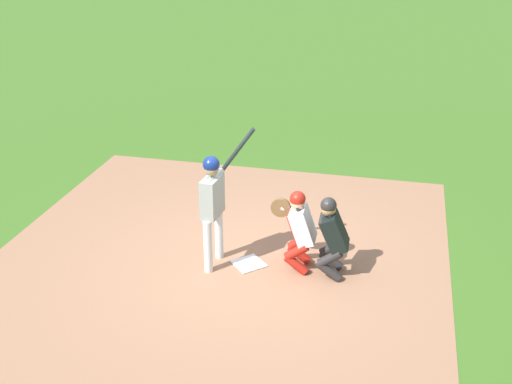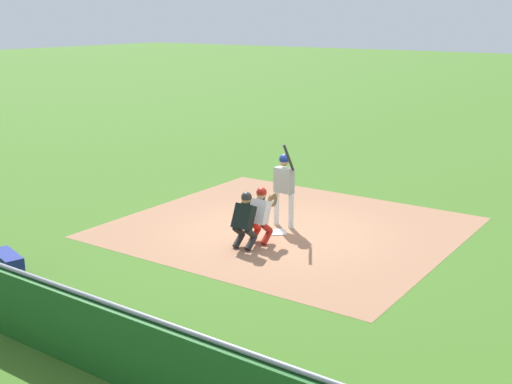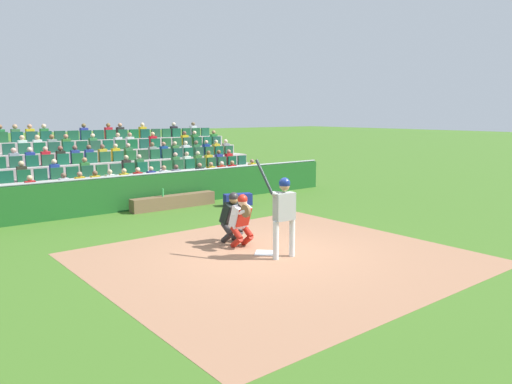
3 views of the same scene
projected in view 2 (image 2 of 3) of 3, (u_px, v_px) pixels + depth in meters
ground_plane at (276, 233)px, 15.54m from camera, size 160.00×160.00×0.00m
infield_dirt_patch at (287, 227)px, 15.93m from camera, size 7.85×7.20×0.01m
home_plate_marker at (276, 232)px, 15.53m from camera, size 0.62×0.62×0.02m
batter_at_plate at (284, 182)px, 15.71m from camera, size 0.66×0.71×2.18m
catcher_crouching at (261, 212)px, 14.70m from camera, size 0.47×0.72×1.31m
home_plate_umpire at (245, 218)px, 14.34m from camera, size 0.48×0.48×1.29m
dugout_wall at (36, 312)px, 10.10m from camera, size 16.41×0.24×1.19m
dugout_bench at (27, 304)px, 11.19m from camera, size 3.04×0.40×0.44m
water_bottle_on_bench at (41, 290)px, 10.88m from camera, size 0.07×0.07×0.27m
equipment_duffel_bag at (8, 263)px, 13.07m from camera, size 1.03×0.61×0.41m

